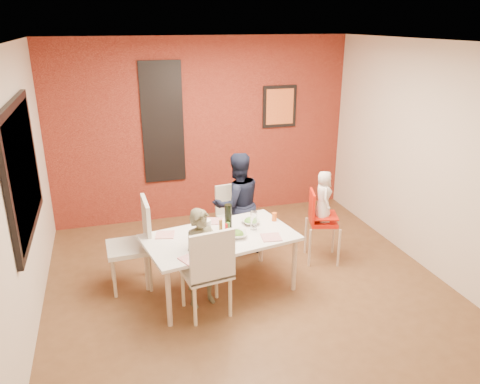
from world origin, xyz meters
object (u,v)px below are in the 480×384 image
object	(u,v)px
high_chair	(320,219)
wine_bottle	(228,217)
chair_left	(136,239)
child_far	(237,204)
dining_table	(220,241)
paper_towel_roll	(206,230)
chair_near	(208,268)
chair_far	(232,212)
toddler	(323,196)
child_near	(202,258)

from	to	relation	value
high_chair	wine_bottle	size ratio (longest dim) A/B	3.04
chair_left	child_far	xyz separation A→B (m)	(1.32, 0.47, 0.10)
dining_table	child_far	size ratio (longest dim) A/B	1.29
dining_table	paper_towel_roll	size ratio (longest dim) A/B	7.27
dining_table	paper_towel_roll	xyz separation A→B (m)	(-0.17, -0.07, 0.18)
chair_left	child_far	world-z (taller)	child_far
chair_near	chair_far	distance (m)	1.68
chair_left	high_chair	xyz separation A→B (m)	(2.25, -0.04, -0.02)
toddler	wine_bottle	world-z (taller)	toddler
child_near	wine_bottle	size ratio (longest dim) A/B	3.59
chair_far	child_far	xyz separation A→B (m)	(0.01, -0.23, 0.21)
chair_far	toddler	xyz separation A→B (m)	(0.96, -0.75, 0.40)
chair_far	high_chair	size ratio (longest dim) A/B	0.90
chair_left	wine_bottle	xyz separation A→B (m)	(1.01, -0.25, 0.25)
chair_near	child_near	bearing A→B (deg)	-95.21
wine_bottle	toddler	bearing A→B (deg)	9.02
child_far	wine_bottle	xyz separation A→B (m)	(-0.31, -0.72, 0.15)
chair_near	high_chair	bearing A→B (deg)	-161.73
child_near	toddler	bearing A→B (deg)	2.63
wine_bottle	paper_towel_roll	size ratio (longest dim) A/B	1.26
child_near	wine_bottle	world-z (taller)	child_near
high_chair	toddler	world-z (taller)	toddler
toddler	wine_bottle	bearing A→B (deg)	111.80
chair_near	child_far	size ratio (longest dim) A/B	0.74
dining_table	toddler	bearing A→B (deg)	13.36
chair_far	dining_table	bearing A→B (deg)	-119.52
child_near	wine_bottle	bearing A→B (deg)	26.14
high_chair	toddler	distance (m)	0.31
dining_table	toddler	xyz separation A→B (m)	(1.40, 0.33, 0.25)
toddler	paper_towel_roll	xyz separation A→B (m)	(-1.56, -0.40, -0.07)
chair_near	chair_left	size ratio (longest dim) A/B	0.97
dining_table	chair_left	bearing A→B (deg)	156.48
paper_towel_roll	dining_table	bearing A→B (deg)	23.27
chair_near	wine_bottle	world-z (taller)	chair_near
chair_near	chair_left	bearing A→B (deg)	-60.74
chair_far	paper_towel_roll	bearing A→B (deg)	-125.21
chair_near	paper_towel_roll	bearing A→B (deg)	-108.22
dining_table	child_near	size ratio (longest dim) A/B	1.60
toddler	paper_towel_roll	distance (m)	1.62
toddler	paper_towel_roll	size ratio (longest dim) A/B	2.66
chair_near	chair_far	xyz separation A→B (m)	(0.67, 1.54, -0.09)
dining_table	chair_near	bearing A→B (deg)	-117.39
high_chair	child_near	distance (m)	1.71
paper_towel_roll	chair_far	bearing A→B (deg)	62.43
dining_table	paper_towel_roll	distance (m)	0.26
chair_left	wine_bottle	world-z (taller)	chair_left
chair_far	child_near	xyz separation A→B (m)	(-0.68, -1.29, 0.08)
chair_far	child_far	distance (m)	0.32
dining_table	chair_near	distance (m)	0.52
wine_bottle	child_far	bearing A→B (deg)	66.37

